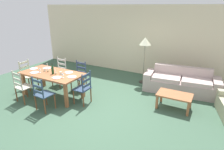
{
  "coord_description": "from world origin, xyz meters",
  "views": [
    {
      "loc": [
        2.69,
        -3.94,
        2.66
      ],
      "look_at": [
        0.17,
        0.67,
        0.75
      ],
      "focal_mm": 30.8,
      "sensor_mm": 36.0,
      "label": 1
    }
  ],
  "objects_px": {
    "dining_chair_far_left": "(60,72)",
    "wine_bottle": "(53,70)",
    "dining_chair_head_east": "(83,88)",
    "dining_chair_near_left": "(22,86)",
    "coffee_cup_secondary": "(45,70)",
    "couch": "(181,83)",
    "coffee_table": "(174,96)",
    "standing_lamp": "(145,44)",
    "dining_chair_head_west": "(28,75)",
    "dining_table": "(52,76)",
    "coffee_cup_primary": "(61,73)",
    "wine_glass_near_left": "(40,69)",
    "dining_chair_near_right": "(43,94)",
    "dining_chair_far_right": "(79,76)",
    "wine_glass_near_right": "(63,74)"
  },
  "relations": [
    {
      "from": "dining_chair_far_left",
      "to": "wine_bottle",
      "type": "distance_m",
      "value": 1.05
    },
    {
      "from": "wine_bottle",
      "to": "dining_chair_head_east",
      "type": "bearing_deg",
      "value": 4.66
    },
    {
      "from": "dining_chair_near_left",
      "to": "coffee_cup_secondary",
      "type": "bearing_deg",
      "value": 76.72
    },
    {
      "from": "couch",
      "to": "coffee_table",
      "type": "distance_m",
      "value": 1.22
    },
    {
      "from": "dining_chair_far_left",
      "to": "standing_lamp",
      "type": "relative_size",
      "value": 0.59
    },
    {
      "from": "dining_chair_near_left",
      "to": "coffee_table",
      "type": "distance_m",
      "value": 4.27
    },
    {
      "from": "dining_chair_head_east",
      "to": "coffee_table",
      "type": "height_order",
      "value": "dining_chair_head_east"
    },
    {
      "from": "dining_chair_head_west",
      "to": "coffee_table",
      "type": "relative_size",
      "value": 1.07
    },
    {
      "from": "dining_table",
      "to": "coffee_cup_primary",
      "type": "distance_m",
      "value": 0.37
    },
    {
      "from": "dining_table",
      "to": "coffee_cup_primary",
      "type": "height_order",
      "value": "coffee_cup_primary"
    },
    {
      "from": "dining_table",
      "to": "coffee_table",
      "type": "distance_m",
      "value": 3.6
    },
    {
      "from": "wine_glass_near_left",
      "to": "standing_lamp",
      "type": "bearing_deg",
      "value": 46.72
    },
    {
      "from": "dining_chair_near_left",
      "to": "wine_glass_near_left",
      "type": "xyz_separation_m",
      "value": [
        0.15,
        0.56,
        0.38
      ]
    },
    {
      "from": "dining_table",
      "to": "dining_chair_near_right",
      "type": "xyz_separation_m",
      "value": [
        0.43,
        -0.79,
        -0.19
      ]
    },
    {
      "from": "wine_glass_near_left",
      "to": "couch",
      "type": "relative_size",
      "value": 0.07
    },
    {
      "from": "wine_glass_near_left",
      "to": "standing_lamp",
      "type": "xyz_separation_m",
      "value": [
        2.38,
        2.53,
        0.55
      ]
    },
    {
      "from": "dining_chair_near_left",
      "to": "standing_lamp",
      "type": "xyz_separation_m",
      "value": [
        2.53,
        3.1,
        0.93
      ]
    },
    {
      "from": "dining_chair_far_left",
      "to": "wine_glass_near_left",
      "type": "xyz_separation_m",
      "value": [
        0.1,
        -0.92,
        0.38
      ]
    },
    {
      "from": "dining_chair_head_west",
      "to": "wine_bottle",
      "type": "xyz_separation_m",
      "value": [
        1.26,
        -0.09,
        0.39
      ]
    },
    {
      "from": "dining_chair_near_left",
      "to": "dining_chair_far_left",
      "type": "relative_size",
      "value": 1.0
    },
    {
      "from": "dining_chair_far_right",
      "to": "coffee_cup_secondary",
      "type": "distance_m",
      "value": 1.09
    },
    {
      "from": "dining_chair_near_right",
      "to": "coffee_cup_primary",
      "type": "bearing_deg",
      "value": 95.77
    },
    {
      "from": "coffee_cup_secondary",
      "to": "dining_table",
      "type": "bearing_deg",
      "value": -1.65
    },
    {
      "from": "dining_chair_head_west",
      "to": "coffee_cup_primary",
      "type": "bearing_deg",
      "value": -0.8
    },
    {
      "from": "dining_chair_head_west",
      "to": "dining_chair_head_east",
      "type": "relative_size",
      "value": 1.0
    },
    {
      "from": "dining_table",
      "to": "wine_bottle",
      "type": "distance_m",
      "value": 0.23
    },
    {
      "from": "dining_chair_head_west",
      "to": "coffee_cup_secondary",
      "type": "distance_m",
      "value": 0.92
    },
    {
      "from": "dining_chair_far_right",
      "to": "wine_glass_near_right",
      "type": "distance_m",
      "value": 1.01
    },
    {
      "from": "dining_chair_near_left",
      "to": "coffee_cup_primary",
      "type": "height_order",
      "value": "dining_chair_near_left"
    },
    {
      "from": "dining_chair_far_right",
      "to": "dining_chair_head_west",
      "type": "relative_size",
      "value": 1.0
    },
    {
      "from": "dining_chair_far_right",
      "to": "coffee_cup_primary",
      "type": "bearing_deg",
      "value": -95.81
    },
    {
      "from": "standing_lamp",
      "to": "couch",
      "type": "bearing_deg",
      "value": -7.84
    },
    {
      "from": "dining_chair_far_right",
      "to": "coffee_cup_primary",
      "type": "height_order",
      "value": "dining_chair_far_right"
    },
    {
      "from": "couch",
      "to": "wine_glass_near_right",
      "type": "bearing_deg",
      "value": -140.22
    },
    {
      "from": "coffee_table",
      "to": "dining_chair_near_left",
      "type": "bearing_deg",
      "value": -156.6
    },
    {
      "from": "dining_chair_far_right",
      "to": "wine_bottle",
      "type": "distance_m",
      "value": 0.96
    },
    {
      "from": "dining_chair_far_right",
      "to": "dining_chair_head_east",
      "type": "bearing_deg",
      "value": -45.78
    },
    {
      "from": "dining_chair_far_left",
      "to": "dining_chair_far_right",
      "type": "relative_size",
      "value": 1.0
    },
    {
      "from": "dining_chair_far_left",
      "to": "couch",
      "type": "xyz_separation_m",
      "value": [
        3.83,
        1.42,
        -0.19
      ]
    },
    {
      "from": "dining_chair_near_right",
      "to": "dining_chair_far_right",
      "type": "height_order",
      "value": "same"
    },
    {
      "from": "wine_bottle",
      "to": "wine_glass_near_right",
      "type": "xyz_separation_m",
      "value": [
        0.48,
        -0.1,
        -0.01
      ]
    },
    {
      "from": "wine_glass_near_right",
      "to": "coffee_cup_secondary",
      "type": "bearing_deg",
      "value": 169.48
    },
    {
      "from": "wine_glass_near_right",
      "to": "dining_chair_near_left",
      "type": "bearing_deg",
      "value": -151.86
    },
    {
      "from": "dining_chair_near_left",
      "to": "dining_chair_far_right",
      "type": "xyz_separation_m",
      "value": [
        0.89,
        1.48,
        0.0
      ]
    },
    {
      "from": "dining_chair_near_right",
      "to": "couch",
      "type": "height_order",
      "value": "dining_chair_near_right"
    },
    {
      "from": "dining_chair_head_east",
      "to": "coffee_cup_primary",
      "type": "distance_m",
      "value": 0.85
    },
    {
      "from": "dining_chair_far_left",
      "to": "wine_glass_near_right",
      "type": "relative_size",
      "value": 5.96
    },
    {
      "from": "dining_table",
      "to": "dining_chair_head_west",
      "type": "xyz_separation_m",
      "value": [
        -1.17,
        0.03,
        -0.19
      ]
    },
    {
      "from": "dining_chair_near_right",
      "to": "couch",
      "type": "bearing_deg",
      "value": 45.09
    },
    {
      "from": "dining_chair_head_east",
      "to": "dining_chair_head_west",
      "type": "bearing_deg",
      "value": 179.96
    }
  ]
}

